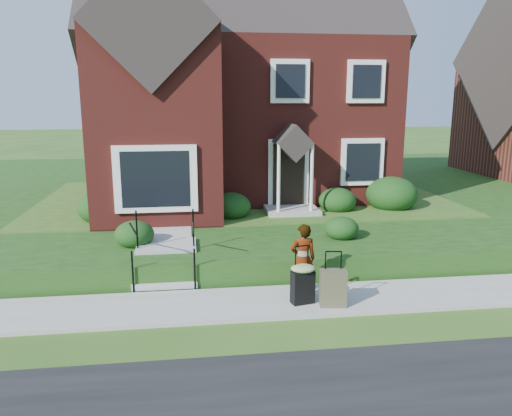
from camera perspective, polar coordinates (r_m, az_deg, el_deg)
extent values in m
plane|color=#2D5119|center=(10.42, 3.53, -10.80)|extent=(120.00, 120.00, 0.00)
cube|color=#9E9B93|center=(10.40, 3.53, -10.60)|extent=(60.00, 1.60, 0.08)
cube|color=#163E11|center=(21.46, 8.45, 2.13)|extent=(44.00, 20.00, 0.60)
cube|color=#9E9B93|center=(14.81, -9.76, -1.29)|extent=(1.20, 6.00, 0.06)
cube|color=maroon|center=(19.49, -2.07, 10.11)|extent=(10.00, 8.00, 5.40)
cube|color=maroon|center=(14.63, -11.31, 9.07)|extent=(3.60, 2.40, 5.40)
cube|color=white|center=(13.63, -11.37, 3.33)|extent=(2.20, 0.30, 1.80)
cube|color=black|center=(15.82, 3.75, 3.52)|extent=(1.00, 0.12, 2.10)
cube|color=black|center=(16.41, 12.05, 5.18)|extent=(1.40, 0.10, 1.50)
cube|color=#9E9B93|center=(11.13, -10.37, -8.57)|extent=(1.40, 0.30, 0.15)
cube|color=#9E9B93|center=(11.36, -10.33, -7.32)|extent=(1.40, 0.30, 0.15)
cube|color=#9E9B93|center=(11.59, -10.29, -6.12)|extent=(1.40, 0.30, 0.15)
cube|color=#9E9B93|center=(11.83, -10.26, -4.97)|extent=(1.40, 0.30, 0.15)
cube|color=#9E9B93|center=(12.36, -10.15, -4.21)|extent=(1.40, 0.80, 0.15)
cylinder|color=black|center=(10.92, -13.91, -7.06)|extent=(0.04, 0.04, 0.90)
cylinder|color=black|center=(11.88, -13.46, -2.40)|extent=(0.04, 0.04, 0.90)
cylinder|color=black|center=(10.84, -7.02, -6.91)|extent=(0.04, 0.04, 0.90)
cylinder|color=black|center=(11.82, -7.18, -2.24)|extent=(0.04, 0.04, 0.90)
ellipsoid|color=black|center=(15.15, -17.12, 0.46)|extent=(1.43, 1.43, 1.00)
ellipsoid|color=black|center=(14.92, -2.89, 0.51)|extent=(1.20, 1.20, 0.84)
ellipsoid|color=black|center=(15.97, 9.29, 1.14)|extent=(1.18, 1.18, 0.83)
ellipsoid|color=black|center=(16.69, 15.25, 1.93)|extent=(1.65, 1.65, 1.16)
ellipsoid|color=black|center=(12.48, -13.74, -2.63)|extent=(0.96, 0.96, 0.67)
ellipsoid|color=black|center=(12.94, 9.76, -2.04)|extent=(0.87, 0.87, 0.61)
imported|color=#999999|center=(10.46, 5.38, -5.85)|extent=(0.56, 0.38, 1.51)
cube|color=black|center=(10.13, 5.35, -8.99)|extent=(0.49, 0.33, 0.67)
cylinder|color=black|center=(9.85, 5.45, -4.46)|extent=(0.27, 0.08, 0.03)
cylinder|color=black|center=(9.90, 4.66, -5.88)|extent=(0.02, 0.02, 0.50)
cylinder|color=black|center=(9.96, 6.17, -5.80)|extent=(0.02, 0.02, 0.50)
cylinder|color=black|center=(10.21, 4.44, -10.64)|extent=(0.05, 0.07, 0.06)
cylinder|color=black|center=(10.28, 6.18, -10.52)|extent=(0.05, 0.07, 0.06)
ellipsoid|color=#86A860|center=(9.99, 5.40, -6.79)|extent=(0.56, 0.50, 0.16)
cube|color=#4E4B34|center=(10.06, 8.80, -9.03)|extent=(0.55, 0.35, 0.74)
cylinder|color=black|center=(9.82, 8.94, -5.08)|extent=(0.31, 0.07, 0.03)
cylinder|color=black|center=(9.83, 8.04, -6.13)|extent=(0.02, 0.02, 0.36)
cylinder|color=black|center=(9.92, 9.76, -6.02)|extent=(0.02, 0.02, 0.36)
cylinder|color=black|center=(10.15, 7.74, -10.88)|extent=(0.05, 0.06, 0.06)
cylinder|color=black|center=(10.24, 9.71, -10.72)|extent=(0.05, 0.06, 0.06)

